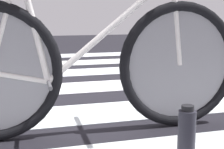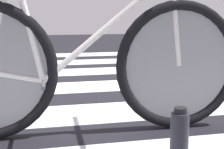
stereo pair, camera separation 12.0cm
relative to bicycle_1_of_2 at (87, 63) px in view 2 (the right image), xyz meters
name	(u,v)px [view 2 (the right image)]	position (x,y,z in m)	size (l,w,h in m)	color
ground	(27,89)	(-0.36, 1.22, -0.40)	(18.00, 14.00, 0.02)	black
crosswalk_markings	(28,90)	(-0.34, 1.13, -0.38)	(5.39, 5.00, 0.00)	silver
bicycle_1_of_2	(87,63)	(0.00, 0.00, 0.00)	(1.74, 0.52, 0.93)	black
water_bottle	(179,138)	(0.33, -0.46, -0.26)	(0.08, 0.08, 0.25)	#26252E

